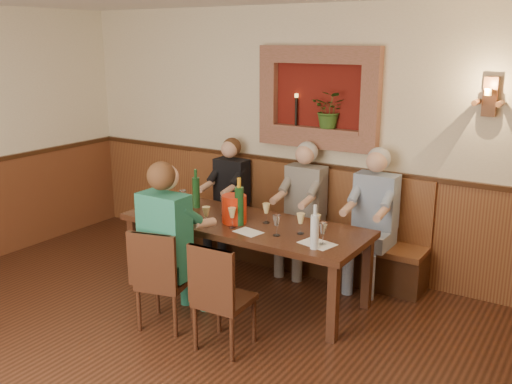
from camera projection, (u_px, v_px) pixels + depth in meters
room_shell at (84, 129)px, 3.66m from camera, size 6.04×6.04×2.82m
wainscoting at (99, 313)px, 3.99m from camera, size 6.02×6.02×1.15m
wall_niche at (321, 102)px, 5.95m from camera, size 1.36×0.30×1.06m
wall_sconce at (490, 98)px, 5.04m from camera, size 0.25×0.20×0.35m
dining_table at (244, 229)px, 5.48m from camera, size 2.40×0.90×0.75m
bench at (292, 236)px, 6.34m from camera, size 3.00×0.45×1.11m
chair_near_left at (165, 298)px, 4.96m from camera, size 0.49×0.49×0.90m
chair_near_right at (224, 317)px, 4.61m from camera, size 0.43×0.43×0.92m
person_bench_left at (228, 207)px, 6.60m from camera, size 0.39×0.48×1.36m
person_bench_mid at (301, 219)px, 6.09m from camera, size 0.41×0.51×1.41m
person_bench_right at (371, 231)px, 5.68m from camera, size 0.42×0.52×1.43m
person_chair_front at (173, 256)px, 4.98m from camera, size 0.44×0.54×1.47m
spittoon_bucket at (234, 209)px, 5.41m from camera, size 0.26×0.26×0.27m
wine_bottle_green_a at (239, 205)px, 5.33m from camera, size 0.10×0.10×0.45m
wine_bottle_green_b at (196, 192)px, 5.88m from camera, size 0.09×0.09×0.41m
water_bottle at (315, 231)px, 4.73m from camera, size 0.09×0.09×0.38m
tasting_sheet_a at (173, 211)px, 5.79m from camera, size 0.34×0.26×0.00m
tasting_sheet_b at (248, 232)px, 5.17m from camera, size 0.28×0.22×0.00m
tasting_sheet_c at (317, 244)px, 4.88m from camera, size 0.33×0.27×0.00m
tasting_sheet_d at (190, 222)px, 5.46m from camera, size 0.33×0.26×0.00m
wine_glass_0 at (155, 201)px, 5.80m from camera, size 0.08×0.08×0.19m
wine_glass_1 at (183, 199)px, 5.88m from camera, size 0.08×0.08×0.19m
wine_glass_2 at (184, 209)px, 5.54m from camera, size 0.08×0.08×0.19m
wine_glass_3 at (224, 206)px, 5.65m from camera, size 0.08×0.08×0.19m
wine_glass_4 at (232, 218)px, 5.27m from camera, size 0.08×0.08×0.19m
wine_glass_5 at (266, 213)px, 5.41m from camera, size 0.08×0.08×0.19m
wine_glass_6 at (277, 225)px, 5.05m from camera, size 0.08×0.08×0.19m
wine_glass_7 at (316, 225)px, 5.07m from camera, size 0.08×0.08×0.19m
wine_glass_8 at (323, 234)px, 4.84m from camera, size 0.08×0.08×0.19m
wine_glass_9 at (206, 217)px, 5.30m from camera, size 0.08×0.08×0.19m
wine_glass_10 at (301, 224)px, 5.10m from camera, size 0.08×0.08×0.19m
wine_glass_11 at (150, 205)px, 5.67m from camera, size 0.08×0.08×0.19m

